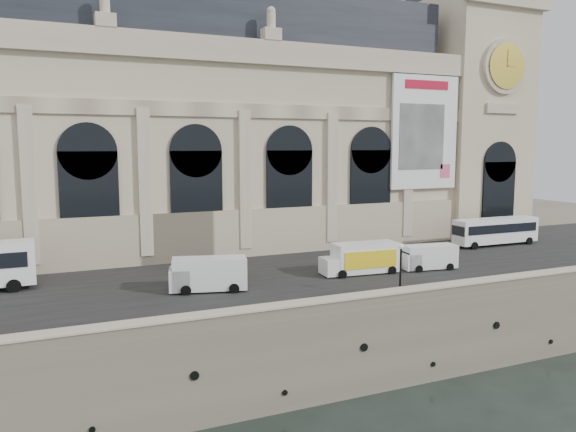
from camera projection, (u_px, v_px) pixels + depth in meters
name	position (u px, v px, depth m)	size (l,w,h in m)	color
ground	(338.00, 402.00, 38.61)	(260.00, 260.00, 0.00)	black
quay	(203.00, 262.00, 70.03)	(160.00, 70.00, 6.00)	gray
street	(264.00, 274.00, 50.57)	(160.00, 24.00, 0.06)	#2D2D2D
parapet	(335.00, 306.00, 38.33)	(160.00, 1.40, 1.21)	gray
museum	(157.00, 125.00, 61.79)	(69.00, 18.70, 29.10)	beige
clock_pavilion	(463.00, 101.00, 74.61)	(13.00, 14.72, 36.70)	beige
bus_right	(496.00, 230.00, 64.58)	(10.86, 2.59, 3.19)	white
van_b	(205.00, 274.00, 44.41)	(6.40, 3.68, 2.69)	white
van_c	(426.00, 257.00, 52.14)	(5.42, 2.67, 2.32)	white
box_truck	(361.00, 259.00, 50.36)	(7.18, 2.94, 2.83)	white
lamp_right	(400.00, 270.00, 42.88)	(0.42, 0.42, 4.12)	black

